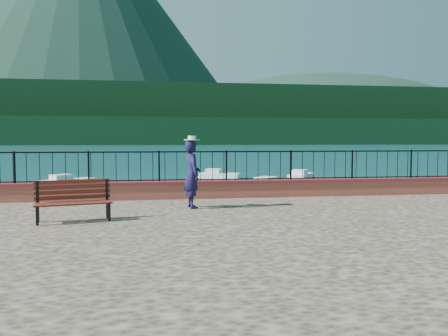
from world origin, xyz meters
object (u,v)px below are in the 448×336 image
object	(u,v)px
boat_0	(73,205)
boat_3	(69,179)
person	(192,174)
boat_4	(219,173)
park_bench	(74,209)
boat_2	(270,182)
boat_5	(301,174)
boat_1	(267,196)

from	to	relation	value
boat_0	boat_3	bearing A→B (deg)	87.06
person	boat_4	world-z (taller)	person
boat_3	person	bearing A→B (deg)	-110.61
park_bench	boat_2	world-z (taller)	park_bench
park_bench	boat_3	xyz separation A→B (m)	(-4.15, 20.65, -1.09)
park_bench	boat_5	bearing A→B (deg)	47.68
person	boat_0	bearing A→B (deg)	22.26
boat_1	boat_2	world-z (taller)	same
boat_2	boat_3	size ratio (longest dim) A/B	1.14
boat_1	boat_3	bearing A→B (deg)	167.54
boat_3	boat_4	xyz separation A→B (m)	(11.06, 3.91, 0.00)
park_bench	boat_3	bearing A→B (deg)	89.14
park_bench	boat_2	xyz separation A→B (m)	(9.14, 16.76, -1.09)
park_bench	boat_2	bearing A→B (deg)	49.18
boat_4	boat_3	bearing A→B (deg)	-137.82
person	boat_1	distance (m)	9.64
boat_0	boat_4	xyz separation A→B (m)	(8.49, 16.18, 0.00)
boat_2	boat_4	distance (m)	8.11
boat_4	person	bearing A→B (deg)	-77.17
boat_1	boat_3	world-z (taller)	same
boat_1	boat_4	distance (m)	14.48
boat_0	boat_3	size ratio (longest dim) A/B	0.92
boat_0	boat_4	bearing A→B (deg)	47.54
boat_0	boat_4	size ratio (longest dim) A/B	1.01
person	boat_4	xyz separation A→B (m)	(4.00, 22.93, -1.75)
person	boat_2	size ratio (longest dim) A/B	0.47
park_bench	boat_5	world-z (taller)	park_bench
boat_3	boat_2	bearing A→B (deg)	-57.29
boat_2	boat_5	bearing A→B (deg)	7.80
boat_2	boat_5	distance (m)	7.55
boat_1	boat_3	xyz separation A→B (m)	(-11.37, 10.57, 0.00)
boat_4	boat_2	bearing A→B (deg)	-51.33
park_bench	boat_4	distance (m)	25.54
boat_0	park_bench	bearing A→B (deg)	-94.06
boat_0	boat_2	bearing A→B (deg)	23.26
park_bench	boat_1	distance (m)	12.45
person	boat_5	distance (m)	23.87
boat_4	boat_5	bearing A→B (deg)	9.36
park_bench	person	bearing A→B (deg)	17.03
boat_0	boat_1	size ratio (longest dim) A/B	0.84
park_bench	boat_4	bearing A→B (deg)	62.06
boat_3	boat_0	bearing A→B (deg)	-119.17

